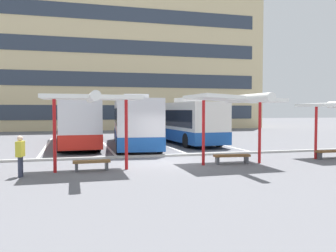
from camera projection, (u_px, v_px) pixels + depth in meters
name	position (u px, v px, depth m)	size (l,w,h in m)	color
ground_plane	(166.00, 163.00, 17.40)	(160.00, 160.00, 0.00)	slate
terminal_building	(104.00, 56.00, 50.50)	(42.55, 13.77, 23.11)	#D1BC8C
coach_bus_0	(75.00, 122.00, 25.93)	(2.96, 12.29, 3.61)	silver
coach_bus_1	(134.00, 123.00, 25.28)	(3.90, 12.59, 3.58)	silver
coach_bus_2	(182.00, 122.00, 28.04)	(3.34, 11.42, 3.46)	silver
lane_stripe_0	(46.00, 146.00, 24.93)	(0.16, 14.00, 0.01)	white
lane_stripe_1	(106.00, 145.00, 26.00)	(0.16, 14.00, 0.01)	white
lane_stripe_2	(160.00, 144.00, 27.07)	(0.16, 14.00, 0.01)	white
lane_stripe_3	(211.00, 142.00, 28.14)	(0.16, 14.00, 0.01)	white
waiting_shelter_1	(91.00, 99.00, 14.63)	(3.94, 4.49, 3.24)	red
bench_2	(92.00, 163.00, 15.01)	(1.55, 0.45, 0.45)	brown
waiting_shelter_2	(235.00, 100.00, 16.52)	(3.90, 5.09, 3.27)	red
bench_3	(232.00, 157.00, 16.93)	(1.77, 0.60, 0.45)	brown
bench_4	(330.00, 152.00, 18.71)	(1.70, 0.44, 0.45)	brown
platform_kerb	(156.00, 156.00, 19.46)	(44.00, 0.24, 0.12)	#ADADA8
waiting_passenger_1	(20.00, 153.00, 13.62)	(0.31, 0.49, 1.59)	#33384C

